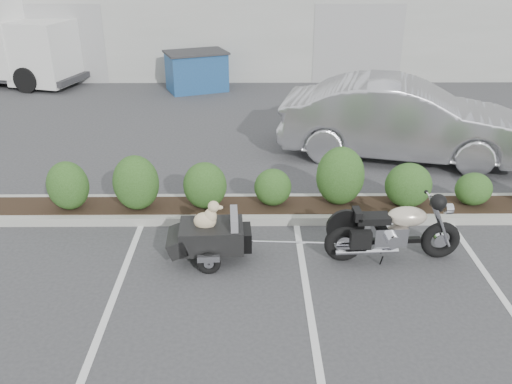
{
  "coord_description": "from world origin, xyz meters",
  "views": [
    {
      "loc": [
        0.43,
        -6.54,
        4.52
      ],
      "look_at": [
        0.49,
        1.5,
        0.75
      ],
      "focal_mm": 38.0,
      "sensor_mm": 36.0,
      "label": 1
    }
  ],
  "objects_px": {
    "pet_trailer": "(211,235)",
    "dumpster": "(197,71)",
    "motorcycle": "(394,232)",
    "sedan": "(402,120)"
  },
  "relations": [
    {
      "from": "pet_trailer",
      "to": "dumpster",
      "type": "height_order",
      "value": "dumpster"
    },
    {
      "from": "motorcycle",
      "to": "dumpster",
      "type": "relative_size",
      "value": 0.94
    },
    {
      "from": "motorcycle",
      "to": "dumpster",
      "type": "height_order",
      "value": "dumpster"
    },
    {
      "from": "dumpster",
      "to": "motorcycle",
      "type": "bearing_deg",
      "value": -90.05
    },
    {
      "from": "pet_trailer",
      "to": "motorcycle",
      "type": "bearing_deg",
      "value": -3.48
    },
    {
      "from": "sedan",
      "to": "dumpster",
      "type": "xyz_separation_m",
      "value": [
        -5.12,
        6.01,
        -0.24
      ]
    },
    {
      "from": "motorcycle",
      "to": "pet_trailer",
      "type": "distance_m",
      "value": 2.78
    },
    {
      "from": "sedan",
      "to": "dumpster",
      "type": "bearing_deg",
      "value": 54.14
    },
    {
      "from": "pet_trailer",
      "to": "dumpster",
      "type": "xyz_separation_m",
      "value": [
        -1.16,
        10.35,
        0.21
      ]
    },
    {
      "from": "motorcycle",
      "to": "pet_trailer",
      "type": "bearing_deg",
      "value": 176.52
    }
  ]
}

